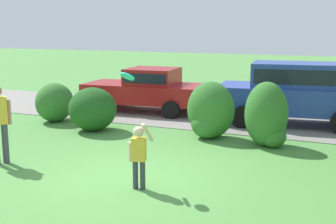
# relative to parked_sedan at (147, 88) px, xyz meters

# --- Properties ---
(ground_plane) EXTENTS (80.00, 80.00, 0.00)m
(ground_plane) POSITION_rel_parked_sedan_xyz_m (2.70, -6.56, -0.85)
(ground_plane) COLOR #518E42
(driveway_strip) EXTENTS (28.00, 4.40, 0.02)m
(driveway_strip) POSITION_rel_parked_sedan_xyz_m (2.70, 0.05, -0.84)
(driveway_strip) COLOR gray
(driveway_strip) RESTS_ON ground
(shrub_near_tree) EXTENTS (1.15, 1.30, 1.24)m
(shrub_near_tree) POSITION_rel_parked_sedan_xyz_m (-1.98, -2.66, -0.23)
(shrub_near_tree) COLOR #33702B
(shrub_near_tree) RESTS_ON ground
(shrub_centre_left) EXTENTS (1.39, 1.38, 1.27)m
(shrub_centre_left) POSITION_rel_parked_sedan_xyz_m (-0.16, -3.26, -0.21)
(shrub_centre_left) COLOR #1E511C
(shrub_centre_left) RESTS_ON ground
(shrub_centre) EXTENTS (1.31, 1.11, 1.55)m
(shrub_centre) POSITION_rel_parked_sedan_xyz_m (3.24, -2.73, -0.16)
(shrub_centre) COLOR #33702B
(shrub_centre) RESTS_ON ground
(shrub_centre_right) EXTENTS (1.09, 1.07, 1.65)m
(shrub_centre_right) POSITION_rel_parked_sedan_xyz_m (4.83, -2.97, -0.08)
(shrub_centre_right) COLOR #33702B
(shrub_centre_right) RESTS_ON ground
(parked_sedan) EXTENTS (4.53, 2.36, 1.56)m
(parked_sedan) POSITION_rel_parked_sedan_xyz_m (0.00, 0.00, 0.00)
(parked_sedan) COLOR maroon
(parked_sedan) RESTS_ON ground
(parked_suv) EXTENTS (4.88, 2.52, 1.92)m
(parked_suv) POSITION_rel_parked_sedan_xyz_m (5.06, -0.14, 0.23)
(parked_suv) COLOR #28429E
(parked_suv) RESTS_ON ground
(child_thrower) EXTENTS (0.42, 0.33, 1.29)m
(child_thrower) POSITION_rel_parked_sedan_xyz_m (3.25, -6.99, -0.13)
(child_thrower) COLOR #383842
(child_thrower) RESTS_ON ground
(frisbee) EXTENTS (0.31, 0.25, 0.22)m
(frisbee) POSITION_rel_parked_sedan_xyz_m (2.90, -6.74, 1.24)
(frisbee) COLOR #1EB7B2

